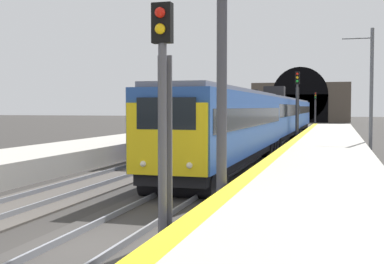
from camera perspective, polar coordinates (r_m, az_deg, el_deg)
ground_plane at (r=11.33m, az=-11.67°, el=-12.89°), size 320.00×320.00×0.00m
platform_right at (r=10.01m, az=12.28°, el=-12.09°), size 112.00×4.41×0.98m
platform_right_edge_strip at (r=10.20m, az=1.14°, el=-8.89°), size 112.00×0.50×0.01m
track_main_line at (r=11.32m, az=-11.68°, el=-12.69°), size 160.00×2.98×0.21m
train_main_approaching at (r=43.37m, az=9.16°, el=1.67°), size 56.19×2.95×4.79m
train_adjacent_platform at (r=47.13m, az=4.50°, el=1.96°), size 42.22×3.13×5.01m
railway_signal_near at (r=9.68m, az=-3.27°, el=2.12°), size 0.39×0.38×5.00m
railway_signal_mid at (r=43.04m, az=11.67°, el=3.44°), size 0.39×0.38×5.99m
railway_signal_far at (r=79.84m, az=13.61°, el=2.84°), size 0.39×0.38×5.34m
overhead_signal_gantry at (r=15.45m, az=-12.36°, el=12.22°), size 0.70×8.67×7.46m
tunnel_portal at (r=105.35m, az=11.98°, el=3.28°), size 2.12×19.62×11.10m
catenary_mast_near at (r=33.37m, az=19.36°, el=4.34°), size 0.22×1.89×7.90m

